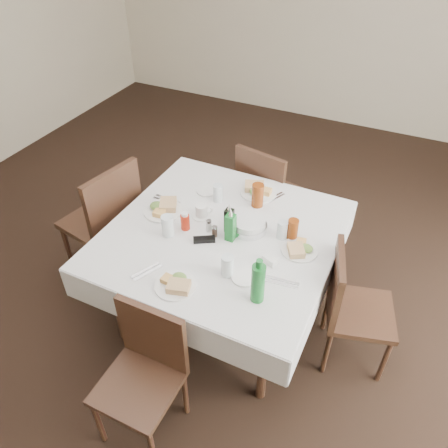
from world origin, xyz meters
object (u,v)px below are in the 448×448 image
object	(u,v)px
oil_cruet_green	(230,226)
ketchup_bottle	(185,221)
dining_table	(222,241)
bread_basket	(249,225)
chair_north	(266,191)
water_s	(228,266)
green_bottle	(258,283)
water_n	(218,193)
coffee_mug	(202,211)
chair_south	(145,366)
water_e	(282,230)
chair_east	(349,303)
water_w	(168,226)
oil_cruet_dark	(229,219)
chair_west	(107,217)

from	to	relation	value
oil_cruet_green	ketchup_bottle	size ratio (longest dim) A/B	1.88
dining_table	bread_basket	world-z (taller)	bread_basket
chair_north	bread_basket	size ratio (longest dim) A/B	3.91
dining_table	chair_north	bearing A→B (deg)	91.44
water_s	green_bottle	xyz separation A→B (m)	(0.23, -0.10, 0.06)
dining_table	water_s	world-z (taller)	water_s
water_n	coffee_mug	xyz separation A→B (m)	(-0.02, -0.21, -0.02)
chair_south	oil_cruet_green	distance (m)	0.96
water_e	chair_east	bearing A→B (deg)	-12.51
chair_north	bread_basket	distance (m)	0.84
water_w	oil_cruet_dark	xyz separation A→B (m)	(0.34, 0.20, 0.02)
oil_cruet_dark	water_w	bearing A→B (deg)	-148.71
chair_east	oil_cruet_green	size ratio (longest dim) A/B	3.60
water_w	ketchup_bottle	bearing A→B (deg)	55.19
water_w	chair_east	bearing A→B (deg)	8.53
chair_north	oil_cruet_dark	world-z (taller)	oil_cruet_dark
dining_table	water_s	size ratio (longest dim) A/B	10.73
water_e	green_bottle	size ratio (longest dim) A/B	0.43
bread_basket	chair_west	bearing A→B (deg)	-173.77
chair_north	bread_basket	bearing A→B (deg)	-77.83
dining_table	chair_north	size ratio (longest dim) A/B	1.55
ketchup_bottle	coffee_mug	distance (m)	0.16
chair_south	water_e	xyz separation A→B (m)	(0.39, 1.03, 0.33)
bread_basket	coffee_mug	size ratio (longest dim) A/B	1.80
water_s	water_w	xyz separation A→B (m)	(-0.49, 0.16, 0.00)
bread_basket	green_bottle	distance (m)	0.60
chair_north	chair_south	world-z (taller)	chair_north
water_n	oil_cruet_green	bearing A→B (deg)	-53.31
dining_table	chair_south	size ratio (longest dim) A/B	1.68
chair_south	bread_basket	bearing A→B (deg)	80.53
dining_table	water_e	bearing A→B (deg)	18.10
chair_north	chair_east	distance (m)	1.25
bread_basket	green_bottle	size ratio (longest dim) A/B	0.83
water_n	green_bottle	bearing A→B (deg)	-50.86
bread_basket	green_bottle	world-z (taller)	green_bottle
chair_east	coffee_mug	world-z (taller)	chair_east
chair_east	bread_basket	world-z (taller)	chair_east
chair_south	coffee_mug	world-z (taller)	chair_south
oil_cruet_green	chair_west	bearing A→B (deg)	178.97
oil_cruet_dark	green_bottle	distance (m)	0.60
dining_table	water_w	world-z (taller)	water_w
dining_table	water_w	size ratio (longest dim) A/B	10.03
chair_north	chair_east	xyz separation A→B (m)	(0.89, -0.87, -0.04)
ketchup_bottle	chair_east	bearing A→B (deg)	3.92
chair_east	bread_basket	distance (m)	0.79
chair_east	coffee_mug	xyz separation A→B (m)	(-1.07, 0.08, 0.31)
water_e	oil_cruet_green	world-z (taller)	oil_cruet_green
chair_south	oil_cruet_dark	xyz separation A→B (m)	(0.06, 0.95, 0.36)
chair_west	oil_cruet_dark	size ratio (longest dim) A/B	4.74
bread_basket	green_bottle	bearing A→B (deg)	-62.63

